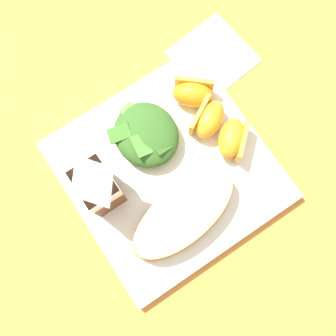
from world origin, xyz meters
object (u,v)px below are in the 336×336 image
object	(u,v)px
milk_carton	(97,186)
orange_wedge_front	(232,139)
orange_wedge_middle	(208,119)
paper_napkin	(213,56)
orange_wedge_rear	(193,94)
cheesy_pizza_bread	(183,214)
green_salad_pile	(145,135)
white_plate	(168,171)

from	to	relation	value
milk_carton	orange_wedge_front	bearing A→B (deg)	-101.51
orange_wedge_middle	milk_carton	bearing A→B (deg)	91.06
orange_wedge_front	orange_wedge_middle	world-z (taller)	same
paper_napkin	orange_wedge_middle	bearing A→B (deg)	139.70
orange_wedge_rear	paper_napkin	world-z (taller)	orange_wedge_rear
orange_wedge_front	paper_napkin	distance (m)	0.15
cheesy_pizza_bread	milk_carton	size ratio (longest dim) A/B	1.62
orange_wedge_middle	green_salad_pile	bearing A→B (deg)	71.17
milk_carton	orange_wedge_front	size ratio (longest dim) A/B	1.60
orange_wedge_rear	white_plate	bearing A→B (deg)	127.86
green_salad_pile	orange_wedge_front	xyz separation A→B (m)	(-0.07, -0.10, -0.00)
white_plate	green_salad_pile	bearing A→B (deg)	1.66
milk_carton	orange_wedge_middle	bearing A→B (deg)	-88.94
orange_wedge_front	orange_wedge_middle	distance (m)	0.04
orange_wedge_rear	orange_wedge_front	bearing A→B (deg)	-174.62
white_plate	orange_wedge_rear	distance (m)	0.12
green_salad_pile	milk_carton	xyz separation A→B (m)	(-0.03, 0.09, 0.04)
white_plate	paper_napkin	distance (m)	0.20
cheesy_pizza_bread	green_salad_pile	world-z (taller)	green_salad_pile
cheesy_pizza_bread	orange_wedge_front	distance (m)	0.13
white_plate	milk_carton	xyz separation A→B (m)	(0.02, 0.09, 0.07)
milk_carton	orange_wedge_rear	distance (m)	0.20
green_salad_pile	orange_wedge_front	bearing A→B (deg)	-126.02
white_plate	orange_wedge_front	bearing A→B (deg)	-99.70
cheesy_pizza_bread	green_salad_pile	xyz separation A→B (m)	(0.12, -0.02, 0.00)
green_salad_pile	milk_carton	world-z (taller)	milk_carton
cheesy_pizza_bread	paper_napkin	distance (m)	0.26
cheesy_pizza_bread	orange_wedge_middle	world-z (taller)	orange_wedge_middle
white_plate	green_salad_pile	world-z (taller)	green_salad_pile
cheesy_pizza_bread	green_salad_pile	distance (m)	0.12
paper_napkin	white_plate	bearing A→B (deg)	125.35
green_salad_pile	paper_napkin	world-z (taller)	green_salad_pile
orange_wedge_front	paper_napkin	bearing A→B (deg)	-25.87
cheesy_pizza_bread	orange_wedge_front	xyz separation A→B (m)	(0.05, -0.12, 0.00)
white_plate	orange_wedge_middle	distance (m)	0.10
white_plate	orange_wedge_front	world-z (taller)	orange_wedge_front
green_salad_pile	white_plate	bearing A→B (deg)	-178.34
orange_wedge_front	white_plate	bearing A→B (deg)	80.30
orange_wedge_middle	paper_napkin	size ratio (longest dim) A/B	0.64
cheesy_pizza_bread	orange_wedge_rear	xyz separation A→B (m)	(0.14, -0.11, 0.00)
orange_wedge_front	orange_wedge_rear	size ratio (longest dim) A/B	1.00
cheesy_pizza_bread	green_salad_pile	bearing A→B (deg)	-8.20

